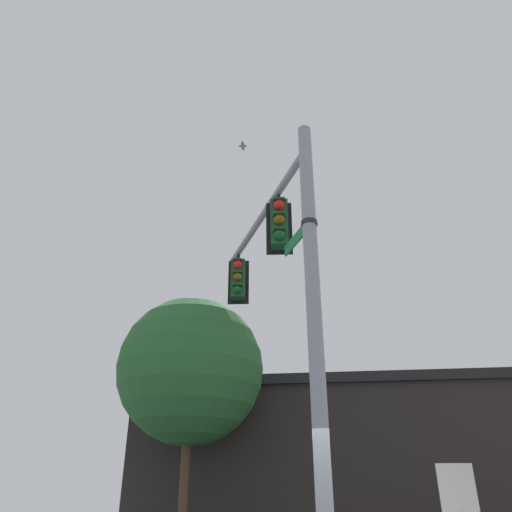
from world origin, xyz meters
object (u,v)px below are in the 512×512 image
Objects in this scene: bird_flying at (243,146)px; historical_marker at (461,512)px; traffic_light_nearest_pole at (279,223)px; street_name_sign at (302,232)px; traffic_light_mid_inner at (238,279)px.

bird_flying reaches higher than historical_marker.
street_name_sign is (-0.38, 1.02, -0.77)m from traffic_light_nearest_pole.
street_name_sign is 3.61× the size of bird_flying.
traffic_light_nearest_pole is 1.08× the size of street_name_sign.
historical_marker is (-3.87, 2.57, -5.25)m from traffic_light_mid_inner.
traffic_light_mid_inner reaches higher than street_name_sign.
traffic_light_nearest_pole is 3.03m from traffic_light_mid_inner.
traffic_light_mid_inner is (1.04, -2.85, 0.00)m from traffic_light_nearest_pole.
street_name_sign reaches higher than historical_marker.
bird_flying is (-0.16, 1.21, 3.31)m from traffic_light_mid_inner.
traffic_light_mid_inner is 4.19m from street_name_sign.
bird_flying is at bearing -61.55° from traffic_light_nearest_pole.
traffic_light_mid_inner is 7.01m from historical_marker.
traffic_light_nearest_pole is at bearing -69.56° from street_name_sign.
street_name_sign is at bearing 27.92° from historical_marker.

